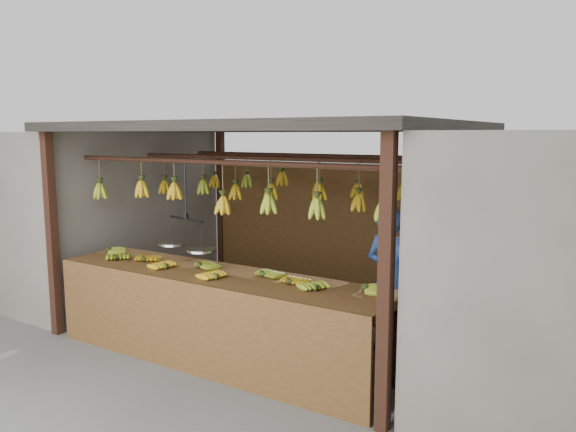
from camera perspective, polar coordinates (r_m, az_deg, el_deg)
The scene contains 8 objects.
ground at distance 6.79m, azimuth -1.38°, elevation -11.23°, with size 80.00×80.00×0.00m, color #5B5B57.
stall at distance 6.68m, azimuth 0.13°, elevation 5.73°, with size 4.30×3.30×2.40m.
neighbor_left at distance 8.99m, azimuth -20.88°, elevation 0.60°, with size 3.00×3.00×2.30m, color slate.
counter at distance 5.61m, azimuth -8.00°, elevation -7.89°, with size 3.70×0.84×0.96m.
hanging_bananas at distance 6.44m, azimuth -1.33°, elevation 2.48°, with size 3.65×2.22×0.39m.
balance_scale at distance 5.99m, azimuth -10.26°, elevation -2.69°, with size 0.79×0.39×0.92m.
vendor at distance 5.94m, azimuth 10.27°, elevation -6.44°, with size 0.56×0.37×1.55m, color #3359A5.
bag_bundles at distance 6.98m, azimuth 18.40°, elevation -2.29°, with size 0.08×0.26×1.26m.
Camera 1 is at (3.55, -5.33, 2.27)m, focal length 35.00 mm.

